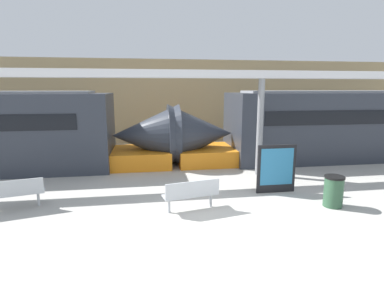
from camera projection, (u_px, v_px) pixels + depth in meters
name	position (u px, v px, depth m)	size (l,w,h in m)	color
ground_plane	(224.00, 226.00, 7.32)	(60.00, 60.00, 0.00)	#B2AFA8
station_wall	(176.00, 102.00, 18.20)	(56.00, 0.20, 5.00)	tan
train_left	(333.00, 127.00, 14.21)	(15.56, 2.93, 3.20)	#2D333D
bench_near	(192.00, 193.00, 8.12)	(1.59, 0.74, 0.87)	#ADB2B7
bench_far	(7.00, 192.00, 8.13)	(1.88, 0.86, 0.87)	#ADB2B7
trash_bin	(333.00, 191.00, 8.45)	(0.55, 0.55, 0.89)	#2D5138
poster_board	(276.00, 169.00, 9.53)	(1.27, 0.07, 1.56)	black
support_column_near	(260.00, 128.00, 11.33)	(0.24, 0.24, 3.66)	gray
canopy_beam	(262.00, 75.00, 10.97)	(28.00, 0.60, 0.28)	silver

